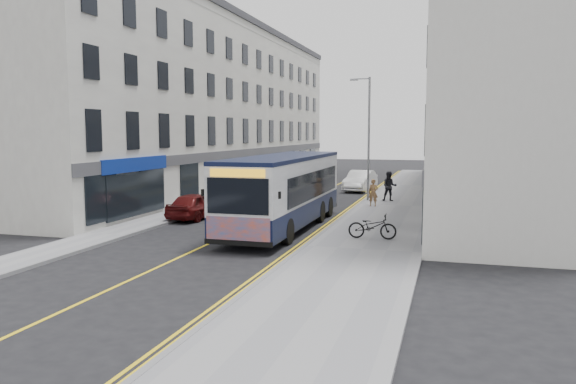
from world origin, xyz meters
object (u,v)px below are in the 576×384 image
Objects in this scene: car_maroon at (196,205)px; city_bus at (284,189)px; bicycle at (372,226)px; pedestrian_far at (390,186)px; car_white at (360,181)px; pedestrian_near at (373,193)px; streetlamp at (368,134)px.

city_bus is at bearing 167.18° from car_maroon.
pedestrian_far is at bearing 1.99° from bicycle.
bicycle is at bearing -74.34° from car_white.
bicycle is at bearing -82.88° from pedestrian_near.
pedestrian_far reaches higher than bicycle.
streetlamp is at bearing -124.47° from car_maroon.
pedestrian_near is 9.73m from car_white.
car_maroon is (-5.30, 1.62, -1.18)m from city_bus.
streetlamp is 4.21× the size of pedestrian_far.
bicycle is at bearing -24.29° from city_bus.
city_bus is at bearing -101.54° from streetlamp.
bicycle is 20.13m from car_white.
car_white is (0.79, 17.80, -1.10)m from city_bus.
city_bus is at bearing -110.59° from pedestrian_near.
streetlamp is 11.60m from city_bus.
pedestrian_near is 0.39× the size of car_maroon.
bicycle is 1.24× the size of pedestrian_near.
bicycle is 1.05× the size of pedestrian_far.
pedestrian_near is at bearing -71.22° from car_white.
car_white is 1.16× the size of car_maroon.
streetlamp is 1.69× the size of car_white.
pedestrian_far is 7.38m from car_white.
pedestrian_near reaches higher than bicycle.
car_maroon is at bearing -128.60° from streetlamp.
streetlamp is at bearing 105.71° from pedestrian_near.
car_maroon is (-9.73, 3.62, 0.05)m from bicycle.
car_maroon is (-8.37, -6.72, -0.23)m from pedestrian_near.
car_white is (-2.95, 6.76, -0.29)m from pedestrian_far.
car_white is 17.29m from car_maroon.
streetlamp reaches higher than pedestrian_far.
bicycle is (4.43, -2.00, -1.23)m from city_bus.
city_bus is 2.49× the size of car_white.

